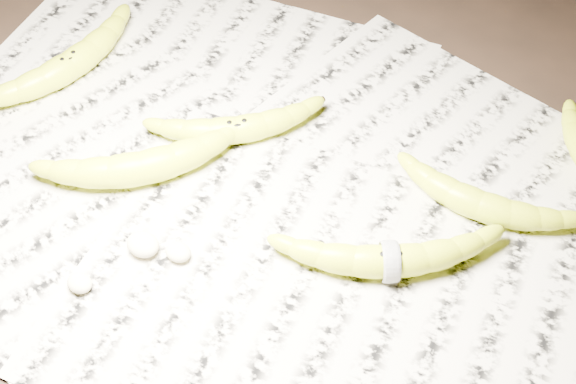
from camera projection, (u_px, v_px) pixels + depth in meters
The scene contains 11 objects.
ground at pixel (279, 209), 0.90m from camera, with size 3.00×3.00×0.00m, color black.
newspaper_patch at pixel (247, 201), 0.91m from camera, with size 0.90×0.70×0.01m, color beige.
banana_left_a at pixel (69, 63), 1.02m from camera, with size 0.22×0.06×0.04m, color #C4D71A, non-canonical shape.
banana_left_b at pixel (142, 165), 0.91m from camera, with size 0.21×0.07×0.04m, color #C4D71A, non-canonical shape.
banana_center at pixel (237, 127), 0.95m from camera, with size 0.19×0.06×0.03m, color #C4D71A, non-canonical shape.
banana_taped at pixel (390, 259), 0.83m from camera, with size 0.22×0.06×0.04m, color #C4D71A, non-canonical shape.
banana_upper_a at pixel (481, 203), 0.88m from camera, with size 0.18×0.06×0.04m, color #C4D71A, non-canonical shape.
measuring_tape at pixel (390, 259), 0.83m from camera, with size 0.05×0.05×0.00m, color white.
flesh_chunk_a at pixel (142, 242), 0.85m from camera, with size 0.04×0.03×0.02m, color beige.
flesh_chunk_b at pixel (79, 281), 0.82m from camera, with size 0.03×0.02×0.02m, color beige.
flesh_chunk_c at pixel (178, 250), 0.85m from camera, with size 0.03×0.02×0.02m, color beige.
Camera 1 is at (0.29, -0.48, 0.71)m, focal length 50.00 mm.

